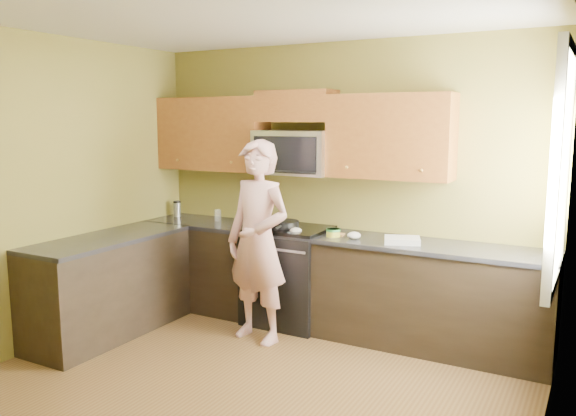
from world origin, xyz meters
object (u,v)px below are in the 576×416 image
Objects in this scene: woman at (258,242)px; travel_mug at (177,216)px; stove at (289,275)px; butter_tub at (333,237)px; microwave at (295,174)px; frying_pan at (284,227)px.

woman is 1.56m from travel_mug.
stove is 7.41× the size of butter_tub.
stove is 1.52m from travel_mug.
woman is at bearing -91.85° from microwave.
frying_pan is 0.55m from butter_tub.
travel_mug is (-1.45, -0.02, -0.53)m from microwave.
stove is at bearing 97.25° from woman.
butter_tub is 0.75× the size of travel_mug.
stove is 0.68m from woman.
woman is 14.06× the size of butter_tub.
frying_pan is 2.99× the size of travel_mug.
microwave is 0.85m from woman.
microwave is 0.53m from frying_pan.
frying_pan reaches higher than stove.
frying_pan is at bearing 100.93° from woman.
microwave reaches higher than stove.
microwave is 5.93× the size of butter_tub.
frying_pan is at bearing -101.75° from microwave.
woman is 3.53× the size of frying_pan.
microwave is 1.55m from travel_mug.
frying_pan is at bearing -5.65° from travel_mug.
microwave is 0.77m from butter_tub.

